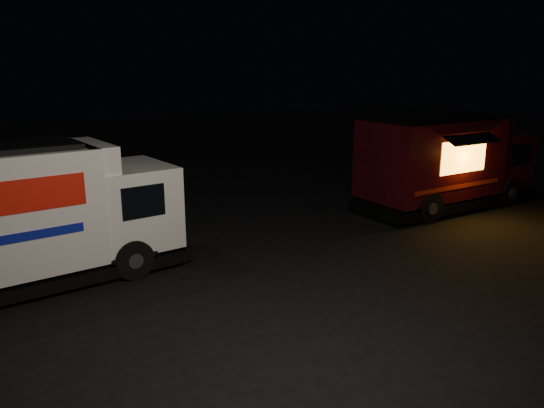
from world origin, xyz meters
The scene contains 3 objects.
ground centered at (0.00, 0.00, 0.00)m, with size 80.00×80.00×0.00m, color black.
white_truck centered at (-4.68, 2.60, 1.53)m, with size 6.73×2.30×3.05m, color white, non-canonical shape.
red_truck centered at (8.12, 3.32, 1.52)m, with size 6.54×2.40×3.04m, color #3B0A10, non-canonical shape.
Camera 1 is at (-5.00, -9.24, 4.57)m, focal length 35.00 mm.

